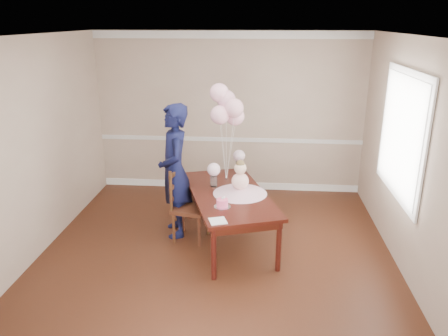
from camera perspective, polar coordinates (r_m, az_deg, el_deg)
floor at (r=5.58m, az=-1.25°, el=-12.04°), size 4.50×5.00×0.00m
ceiling at (r=4.79m, az=-1.48°, el=16.85°), size 4.50×5.00×0.02m
wall_back at (r=7.44m, az=0.73°, el=7.11°), size 4.50×0.02×2.70m
wall_front at (r=2.77m, az=-7.07°, el=-14.55°), size 4.50×0.02×2.70m
wall_left at (r=5.72m, az=-24.41°, el=1.74°), size 0.02×5.00×2.70m
wall_right at (r=5.29m, az=23.68°, el=0.54°), size 0.02×5.00×2.70m
chair_rail_trim at (r=7.53m, az=0.71°, el=3.74°), size 4.50×0.02×0.07m
crown_molding at (r=7.27m, az=0.76°, el=17.02°), size 4.50×0.02×0.12m
baseboard_trim at (r=7.79m, az=0.68°, el=-2.23°), size 4.50×0.02×0.12m
window_frame at (r=5.68m, az=22.22°, el=4.05°), size 0.02×1.66×1.56m
window_blinds at (r=5.68m, az=22.04°, el=4.06°), size 0.01×1.50×1.40m
dining_table_top at (r=5.76m, az=0.63°, el=-3.48°), size 1.48×2.07×0.05m
table_apron at (r=5.78m, az=0.63°, el=-4.13°), size 1.36×1.95×0.09m
table_leg_fl at (r=5.08m, az=-1.36°, el=-11.16°), size 0.08×0.08×0.66m
table_leg_fr at (r=5.28m, az=7.15°, el=-10.08°), size 0.08×0.08×0.66m
table_leg_bl at (r=6.60m, az=-4.53°, el=-3.82°), size 0.08×0.08×0.66m
table_leg_br at (r=6.75m, az=2.08°, el=-3.23°), size 0.08×0.08×0.66m
baby_skirt at (r=5.72m, az=2.11°, el=-2.88°), size 0.90×0.90×0.09m
baby_torso at (r=5.68m, az=2.12°, el=-1.74°), size 0.22×0.22×0.22m
baby_head at (r=5.62m, az=2.15°, el=-0.04°), size 0.16×0.16×0.16m
baby_hair at (r=5.60m, az=2.15°, el=0.50°), size 0.11×0.11×0.11m
cake_platter at (r=5.33m, az=-0.22°, el=-5.07°), size 0.26×0.26×0.01m
birthday_cake at (r=5.31m, az=-0.22°, el=-4.57°), size 0.18×0.18×0.09m
cake_flower_a at (r=5.28m, az=-0.22°, el=-3.97°), size 0.03×0.03×0.03m
cake_flower_b at (r=5.31m, az=0.02°, el=-3.87°), size 0.03×0.03×0.03m
rose_vase_near at (r=5.95m, az=-1.34°, el=-1.72°), size 0.12×0.12×0.15m
roses_near at (r=5.89m, az=-1.35°, el=-0.19°), size 0.18×0.18×0.18m
rose_vase_far at (r=6.53m, az=1.96°, el=0.19°), size 0.12×0.12×0.15m
roses_far at (r=6.48m, az=1.97°, el=1.60°), size 0.18×0.18×0.18m
napkin at (r=4.97m, az=-0.81°, el=-6.93°), size 0.24×0.24×0.01m
balloon_weight at (r=6.23m, az=0.31°, el=-1.37°), size 0.05×0.05×0.02m
balloon_a at (r=5.95m, az=-0.55°, el=6.95°), size 0.26×0.26×0.26m
balloon_b at (r=5.93m, az=1.32°, el=7.83°), size 0.26×0.26×0.26m
balloon_c at (r=6.03m, az=0.29°, el=8.92°), size 0.26×0.26×0.26m
balloon_d at (r=6.01m, az=-0.63°, el=9.79°), size 0.26×0.26×0.26m
balloon_e at (r=6.09m, az=1.45°, el=6.77°), size 0.26×0.26×0.26m
balloon_ribbon_a at (r=6.09m, az=-0.11°, el=2.06°), size 0.08×0.03×0.78m
balloon_ribbon_b at (r=6.08m, az=0.80°, el=2.48°), size 0.11×0.02×0.87m
balloon_ribbon_c at (r=6.12m, az=0.30°, el=3.06°), size 0.02×0.09×0.97m
balloon_ribbon_d at (r=6.11m, az=-0.15°, el=3.47°), size 0.10×0.07×1.06m
balloon_ribbon_e at (r=6.16m, az=0.87°, el=2.02°), size 0.11×0.11×0.73m
dining_chair_seat at (r=5.92m, az=-4.38°, el=-5.28°), size 0.52×0.52×0.05m
chair_leg_fl at (r=5.93m, az=-6.58°, el=-7.82°), size 0.05×0.05×0.43m
chair_leg_fr at (r=5.81m, az=-3.26°, el=-8.31°), size 0.05×0.05×0.43m
chair_leg_bl at (r=6.23m, az=-5.30°, el=-6.41°), size 0.05×0.05×0.43m
chair_leg_br at (r=6.12m, az=-2.14°, el=-6.83°), size 0.05×0.05×0.43m
chair_back_post_l at (r=5.72m, az=-6.96°, el=-3.09°), size 0.05×0.05×0.56m
chair_back_post_r at (r=6.03m, az=-5.63°, el=-1.86°), size 0.05×0.05×0.56m
chair_slat_low at (r=5.92m, az=-6.24°, el=-3.54°), size 0.11×0.40×0.05m
chair_slat_mid at (r=5.86m, az=-6.29°, el=-2.10°), size 0.11×0.40×0.05m
chair_slat_top at (r=5.81m, az=-6.35°, el=-0.62°), size 0.11×0.40×0.05m
woman at (r=5.93m, az=-6.46°, el=-0.42°), size 0.63×0.77×1.84m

